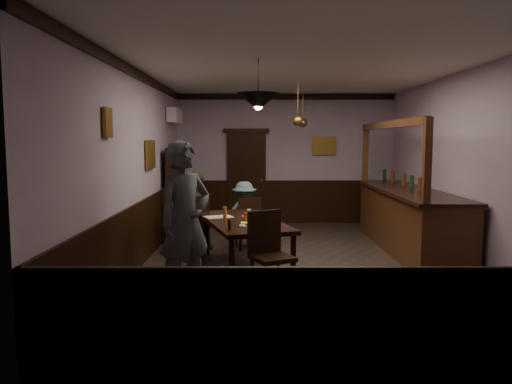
{
  "coord_description": "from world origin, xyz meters",
  "views": [
    {
      "loc": [
        -0.7,
        -7.61,
        1.95
      ],
      "look_at": [
        -0.69,
        -0.04,
        1.15
      ],
      "focal_mm": 35.0,
      "sensor_mm": 36.0,
      "label": 1
    }
  ],
  "objects_px": {
    "dining_table": "(243,224)",
    "chair_far_left": "(197,222)",
    "coffee_cup": "(272,222)",
    "pendant_brass_far": "(303,123)",
    "person_standing": "(185,222)",
    "sideboard": "(179,202)",
    "chair_near": "(269,250)",
    "soda_can": "(246,217)",
    "chair_side": "(182,238)",
    "pendant_brass_mid": "(298,121)",
    "person_seated_left": "(195,211)",
    "pendant_iron": "(258,102)",
    "person_seated_right": "(244,214)",
    "chair_far_right": "(248,221)",
    "bar_counter": "(408,218)"
  },
  "relations": [
    {
      "from": "person_seated_left",
      "to": "coffee_cup",
      "type": "xyz_separation_m",
      "value": [
        1.3,
        -1.84,
        0.11
      ]
    },
    {
      "from": "dining_table",
      "to": "sideboard",
      "type": "xyz_separation_m",
      "value": [
        -1.33,
        2.47,
        0.03
      ]
    },
    {
      "from": "bar_counter",
      "to": "pendant_brass_mid",
      "type": "distance_m",
      "value": 2.66
    },
    {
      "from": "person_seated_left",
      "to": "soda_can",
      "type": "bearing_deg",
      "value": 98.29
    },
    {
      "from": "sideboard",
      "to": "chair_near",
      "type": "bearing_deg",
      "value": -65.69
    },
    {
      "from": "person_seated_right",
      "to": "pendant_brass_far",
      "type": "height_order",
      "value": "pendant_brass_far"
    },
    {
      "from": "person_seated_left",
      "to": "pendant_brass_mid",
      "type": "bearing_deg",
      "value": 175.89
    },
    {
      "from": "dining_table",
      "to": "chair_far_left",
      "type": "distance_m",
      "value": 1.36
    },
    {
      "from": "chair_near",
      "to": "soda_can",
      "type": "bearing_deg",
      "value": 77.47
    },
    {
      "from": "dining_table",
      "to": "chair_far_right",
      "type": "height_order",
      "value": "chair_far_right"
    },
    {
      "from": "pendant_iron",
      "to": "pendant_brass_far",
      "type": "bearing_deg",
      "value": 76.31
    },
    {
      "from": "person_seated_right",
      "to": "pendant_brass_mid",
      "type": "xyz_separation_m",
      "value": [
        1.0,
        0.44,
        1.7
      ]
    },
    {
      "from": "person_seated_left",
      "to": "chair_side",
      "type": "bearing_deg",
      "value": 66.38
    },
    {
      "from": "chair_near",
      "to": "pendant_brass_mid",
      "type": "distance_m",
      "value": 3.79
    },
    {
      "from": "person_seated_left",
      "to": "soda_can",
      "type": "height_order",
      "value": "person_seated_left"
    },
    {
      "from": "coffee_cup",
      "to": "pendant_iron",
      "type": "xyz_separation_m",
      "value": [
        -0.2,
        -0.29,
        1.64
      ]
    },
    {
      "from": "pendant_iron",
      "to": "person_seated_right",
      "type": "bearing_deg",
      "value": 95.71
    },
    {
      "from": "soda_can",
      "to": "bar_counter",
      "type": "distance_m",
      "value": 3.16
    },
    {
      "from": "chair_near",
      "to": "pendant_iron",
      "type": "xyz_separation_m",
      "value": [
        -0.13,
        0.5,
        1.86
      ]
    },
    {
      "from": "person_seated_left",
      "to": "pendant_brass_far",
      "type": "xyz_separation_m",
      "value": [
        2.06,
        1.81,
        1.61
      ]
    },
    {
      "from": "bar_counter",
      "to": "pendant_brass_mid",
      "type": "bearing_deg",
      "value": 158.63
    },
    {
      "from": "chair_side",
      "to": "pendant_brass_mid",
      "type": "distance_m",
      "value": 3.55
    },
    {
      "from": "chair_far_left",
      "to": "person_seated_left",
      "type": "distance_m",
      "value": 0.31
    },
    {
      "from": "soda_can",
      "to": "pendant_brass_mid",
      "type": "xyz_separation_m",
      "value": [
        0.94,
        2.11,
        1.49
      ]
    },
    {
      "from": "chair_side",
      "to": "soda_can",
      "type": "distance_m",
      "value": 1.0
    },
    {
      "from": "dining_table",
      "to": "person_seated_right",
      "type": "height_order",
      "value": "person_seated_right"
    },
    {
      "from": "chair_side",
      "to": "pendant_iron",
      "type": "height_order",
      "value": "pendant_iron"
    },
    {
      "from": "chair_near",
      "to": "pendant_brass_far",
      "type": "height_order",
      "value": "pendant_brass_far"
    },
    {
      "from": "pendant_iron",
      "to": "pendant_brass_far",
      "type": "xyz_separation_m",
      "value": [
        0.96,
        3.93,
        -0.14
      ]
    },
    {
      "from": "soda_can",
      "to": "coffee_cup",
      "type": "bearing_deg",
      "value": -47.64
    },
    {
      "from": "person_standing",
      "to": "sideboard",
      "type": "distance_m",
      "value": 4.03
    },
    {
      "from": "chair_side",
      "to": "soda_can",
      "type": "height_order",
      "value": "chair_side"
    },
    {
      "from": "person_seated_left",
      "to": "sideboard",
      "type": "xyz_separation_m",
      "value": [
        -0.45,
        1.11,
        0.03
      ]
    },
    {
      "from": "soda_can",
      "to": "pendant_iron",
      "type": "bearing_deg",
      "value": -75.48
    },
    {
      "from": "dining_table",
      "to": "chair_side",
      "type": "bearing_deg",
      "value": -151.9
    },
    {
      "from": "chair_near",
      "to": "bar_counter",
      "type": "relative_size",
      "value": 0.26
    },
    {
      "from": "soda_can",
      "to": "pendant_brass_far",
      "type": "distance_m",
      "value": 3.73
    },
    {
      "from": "person_seated_left",
      "to": "pendant_iron",
      "type": "distance_m",
      "value": 2.97
    },
    {
      "from": "chair_near",
      "to": "person_seated_left",
      "type": "xyz_separation_m",
      "value": [
        -1.23,
        2.62,
        0.11
      ]
    },
    {
      "from": "chair_near",
      "to": "pendant_brass_far",
      "type": "distance_m",
      "value": 4.82
    },
    {
      "from": "chair_far_right",
      "to": "coffee_cup",
      "type": "bearing_deg",
      "value": 87.13
    },
    {
      "from": "person_standing",
      "to": "bar_counter",
      "type": "relative_size",
      "value": 0.48
    },
    {
      "from": "soda_can",
      "to": "pendant_brass_mid",
      "type": "bearing_deg",
      "value": 66.05
    },
    {
      "from": "coffee_cup",
      "to": "soda_can",
      "type": "bearing_deg",
      "value": 115.82
    },
    {
      "from": "coffee_cup",
      "to": "pendant_iron",
      "type": "bearing_deg",
      "value": -141.39
    },
    {
      "from": "chair_far_right",
      "to": "bar_counter",
      "type": "distance_m",
      "value": 2.81
    },
    {
      "from": "coffee_cup",
      "to": "pendant_brass_far",
      "type": "relative_size",
      "value": 0.1
    },
    {
      "from": "person_standing",
      "to": "sideboard",
      "type": "xyz_separation_m",
      "value": [
        -0.68,
        3.96,
        -0.25
      ]
    },
    {
      "from": "chair_near",
      "to": "soda_can",
      "type": "distance_m",
      "value": 1.26
    },
    {
      "from": "chair_far_right",
      "to": "person_seated_right",
      "type": "relative_size",
      "value": 0.79
    }
  ]
}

